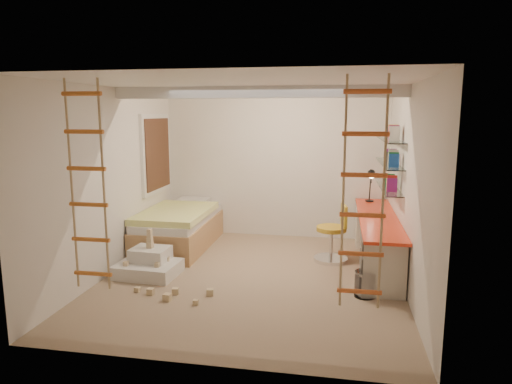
% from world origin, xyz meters
% --- Properties ---
extents(floor, '(4.50, 4.50, 0.00)m').
position_xyz_m(floor, '(0.00, 0.00, 0.00)').
color(floor, '#947D5F').
rests_on(floor, ground).
extents(ceiling_beam, '(4.00, 0.18, 0.16)m').
position_xyz_m(ceiling_beam, '(0.00, 0.30, 2.52)').
color(ceiling_beam, white).
rests_on(ceiling_beam, ceiling).
extents(window_frame, '(0.06, 1.15, 1.35)m').
position_xyz_m(window_frame, '(-1.97, 1.50, 1.55)').
color(window_frame, white).
rests_on(window_frame, wall_left).
extents(window_blind, '(0.02, 1.00, 1.20)m').
position_xyz_m(window_blind, '(-1.93, 1.50, 1.55)').
color(window_blind, '#4C2D1E').
rests_on(window_blind, window_frame).
extents(rope_ladder_left, '(0.41, 0.04, 2.13)m').
position_xyz_m(rope_ladder_left, '(-1.35, -1.75, 1.52)').
color(rope_ladder_left, orange).
rests_on(rope_ladder_left, ceiling).
extents(rope_ladder_right, '(0.41, 0.04, 2.13)m').
position_xyz_m(rope_ladder_right, '(1.35, -1.75, 1.52)').
color(rope_ladder_right, '#D64F24').
rests_on(rope_ladder_right, ceiling).
extents(waste_bin, '(0.26, 0.26, 0.32)m').
position_xyz_m(waste_bin, '(1.49, -0.39, 0.16)').
color(waste_bin, white).
rests_on(waste_bin, floor).
extents(desk, '(0.56, 2.80, 0.75)m').
position_xyz_m(desk, '(1.72, 0.86, 0.40)').
color(desk, '#F13C1C').
rests_on(desk, floor).
extents(shelves, '(0.25, 1.80, 0.71)m').
position_xyz_m(shelves, '(1.87, 1.13, 1.50)').
color(shelves, white).
rests_on(shelves, wall_right).
extents(bed, '(1.02, 2.00, 0.69)m').
position_xyz_m(bed, '(-1.48, 1.23, 0.33)').
color(bed, '#AD7F51').
rests_on(bed, floor).
extents(task_lamp, '(0.14, 0.36, 0.57)m').
position_xyz_m(task_lamp, '(1.67, 1.82, 1.14)').
color(task_lamp, black).
rests_on(task_lamp, desk).
extents(swivel_chair, '(0.60, 0.60, 0.88)m').
position_xyz_m(swivel_chair, '(1.08, 0.93, 0.32)').
color(swivel_chair, gold).
rests_on(swivel_chair, floor).
extents(play_platform, '(0.87, 0.70, 0.37)m').
position_xyz_m(play_platform, '(-1.45, -0.14, 0.14)').
color(play_platform, silver).
rests_on(play_platform, floor).
extents(toy_blocks, '(1.35, 1.02, 0.64)m').
position_xyz_m(toy_blocks, '(-1.13, -0.49, 0.21)').
color(toy_blocks, '#CCB284').
rests_on(toy_blocks, floor).
extents(books, '(0.14, 0.58, 0.92)m').
position_xyz_m(books, '(1.87, 1.13, 1.63)').
color(books, '#8C1E7F').
rests_on(books, shelves).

